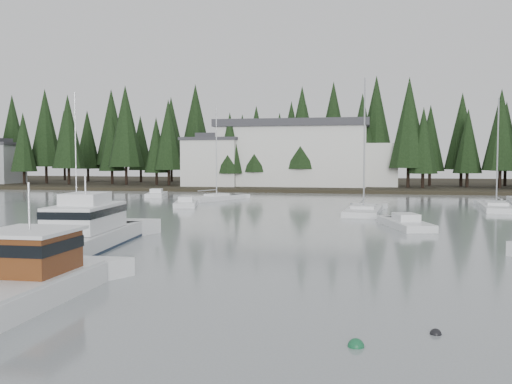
% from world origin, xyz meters
% --- Properties ---
extents(ground, '(260.00, 260.00, 0.00)m').
position_xyz_m(ground, '(0.00, 0.00, 0.00)').
color(ground, gray).
rests_on(ground, ground).
extents(far_shore_land, '(240.00, 54.00, 1.00)m').
position_xyz_m(far_shore_land, '(0.00, 97.00, 0.00)').
color(far_shore_land, black).
rests_on(far_shore_land, ground).
extents(conifer_treeline, '(200.00, 22.00, 20.00)m').
position_xyz_m(conifer_treeline, '(0.00, 86.00, 0.00)').
color(conifer_treeline, black).
rests_on(conifer_treeline, ground).
extents(house_west, '(9.54, 7.42, 8.75)m').
position_xyz_m(house_west, '(-18.00, 79.00, 4.65)').
color(house_west, silver).
rests_on(house_west, ground).
extents(harbor_inn, '(29.50, 11.50, 10.90)m').
position_xyz_m(harbor_inn, '(-2.96, 82.34, 5.78)').
color(harbor_inn, silver).
rests_on(harbor_inn, ground).
extents(lobster_boat_brown, '(5.06, 9.69, 4.76)m').
position_xyz_m(lobster_boat_brown, '(-4.12, 4.47, 0.54)').
color(lobster_boat_brown, silver).
rests_on(lobster_boat_brown, ground).
extents(cabin_cruiser_center, '(4.57, 11.40, 4.77)m').
position_xyz_m(cabin_cruiser_center, '(-7.79, 16.70, 0.72)').
color(cabin_cruiser_center, silver).
rests_on(cabin_cruiser_center, ground).
extents(sailboat_2, '(3.53, 9.83, 11.51)m').
position_xyz_m(sailboat_2, '(20.07, 47.29, 0.06)').
color(sailboat_2, silver).
rests_on(sailboat_2, ground).
extents(sailboat_6, '(7.16, 10.41, 13.07)m').
position_xyz_m(sailboat_6, '(-24.94, 46.79, 0.07)').
color(sailboat_6, silver).
rests_on(sailboat_6, ground).
extents(sailboat_7, '(3.62, 9.57, 12.92)m').
position_xyz_m(sailboat_7, '(7.28, 40.60, 0.06)').
color(sailboat_7, silver).
rests_on(sailboat_7, ground).
extents(sailboat_9, '(5.76, 8.55, 11.98)m').
position_xyz_m(sailboat_9, '(-10.52, 54.36, 0.07)').
color(sailboat_9, silver).
rests_on(sailboat_9, ground).
extents(runabout_1, '(3.92, 6.98, 1.42)m').
position_xyz_m(runabout_1, '(10.49, 30.30, 0.13)').
color(runabout_1, silver).
rests_on(runabout_1, ground).
extents(runabout_3, '(3.54, 6.41, 1.42)m').
position_xyz_m(runabout_3, '(-20.12, 59.01, 0.13)').
color(runabout_3, silver).
rests_on(runabout_3, ground).
extents(runabout_4, '(3.37, 5.45, 1.42)m').
position_xyz_m(runabout_4, '(-11.23, 44.75, 0.13)').
color(runabout_4, silver).
rests_on(runabout_4, ground).
extents(mooring_buoy_green, '(0.45, 0.45, 0.45)m').
position_xyz_m(mooring_buoy_green, '(7.66, 2.76, 0.00)').
color(mooring_buoy_green, '#145933').
rests_on(mooring_buoy_green, ground).
extents(mooring_buoy_dark, '(0.33, 0.33, 0.33)m').
position_xyz_m(mooring_buoy_dark, '(9.87, 4.31, 0.00)').
color(mooring_buoy_dark, black).
rests_on(mooring_buoy_dark, ground).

